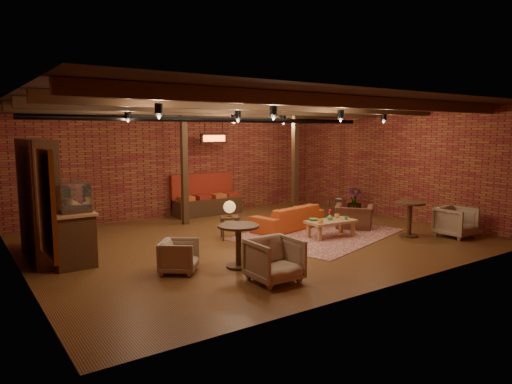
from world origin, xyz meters
TOP-DOWN VIEW (x-y plane):
  - floor at (0.00, 0.00)m, footprint 10.00×10.00m
  - ceiling at (0.00, 0.00)m, footprint 10.00×8.00m
  - wall_back at (0.00, 4.00)m, footprint 10.00×0.02m
  - wall_front at (0.00, -4.00)m, footprint 10.00×0.02m
  - wall_left at (-5.00, 0.00)m, footprint 0.02×8.00m
  - wall_right at (5.00, 0.00)m, footprint 0.02×8.00m
  - ceiling_beams at (0.00, 0.00)m, footprint 9.80×6.40m
  - ceiling_pipe at (0.00, 1.60)m, footprint 9.60×0.12m
  - post_left at (-0.60, 2.60)m, footprint 0.16×0.16m
  - post_right at (2.80, 2.00)m, footprint 0.16×0.16m
  - service_counter at (-4.10, 1.00)m, footprint 0.80×2.50m
  - plant_counter at (-4.00, 1.20)m, footprint 0.35×0.39m
  - shelving_hutch at (-4.50, 1.10)m, footprint 0.52×2.00m
  - chalkboard_menu at (-4.93, -2.30)m, footprint 0.08×0.96m
  - banquette at (0.60, 3.55)m, footprint 2.10×0.70m
  - service_sign at (0.60, 3.10)m, footprint 0.86×0.06m
  - ceiling_spotlights at (0.00, 0.00)m, footprint 6.40×4.40m
  - rug at (1.55, -0.45)m, footprint 4.50×3.89m
  - sofa at (1.34, 0.49)m, footprint 2.25×1.25m
  - coffee_table at (1.59, -0.84)m, footprint 1.26×0.70m
  - side_table_lamp at (-0.50, 0.40)m, footprint 0.58×0.58m
  - round_table_left at (-1.56, -1.67)m, footprint 0.78×0.78m
  - armchair_a at (-2.62, -1.33)m, footprint 0.87×0.87m
  - armchair_b at (-1.49, -2.71)m, footprint 0.81×0.76m
  - armchair_right at (2.83, -0.44)m, footprint 1.09×1.13m
  - side_table_book at (3.94, 1.32)m, footprint 0.49×0.49m
  - round_table_right at (3.25, -1.86)m, footprint 0.73×0.73m
  - armchair_far at (4.16, -2.52)m, footprint 0.80×0.76m
  - plant_tall at (4.40, 1.03)m, footprint 1.80×1.80m

SIDE VIEW (x-z plane):
  - floor at x=0.00m, z-range 0.00..0.00m
  - rug at x=1.55m, z-range 0.00..0.01m
  - sofa at x=1.34m, z-range 0.00..0.62m
  - armchair_a at x=-2.62m, z-range 0.00..0.66m
  - coffee_table at x=1.59m, z-range 0.04..0.71m
  - armchair_far at x=4.16m, z-range 0.00..0.80m
  - armchair_b at x=-1.49m, z-range 0.00..0.82m
  - armchair_right at x=2.83m, z-range 0.00..0.83m
  - side_table_book at x=3.94m, z-range 0.19..0.68m
  - banquette at x=0.60m, z-range 0.00..1.00m
  - round_table_left at x=-1.56m, z-range 0.14..0.96m
  - round_table_right at x=3.25m, z-range 0.14..0.99m
  - side_table_lamp at x=-0.50m, z-range 0.24..1.16m
  - service_counter at x=-4.10m, z-range 0.00..1.60m
  - shelving_hutch at x=-4.50m, z-range 0.00..2.40m
  - plant_counter at x=-4.00m, z-range 1.07..1.37m
  - plant_tall at x=4.40m, z-range 0.00..2.46m
  - wall_back at x=0.00m, z-range 0.00..3.20m
  - wall_front at x=0.00m, z-range 0.00..3.20m
  - wall_left at x=-5.00m, z-range 0.00..3.20m
  - wall_right at x=5.00m, z-range 0.00..3.20m
  - post_left at x=-0.60m, z-range 0.00..3.20m
  - post_right at x=2.80m, z-range 0.00..3.20m
  - chalkboard_menu at x=-4.93m, z-range 0.87..2.33m
  - service_sign at x=0.60m, z-range 2.20..2.50m
  - ceiling_pipe at x=0.00m, z-range 2.79..2.91m
  - ceiling_spotlights at x=0.00m, z-range 2.72..3.00m
  - ceiling_beams at x=0.00m, z-range 2.97..3.19m
  - ceiling at x=0.00m, z-range 3.19..3.21m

